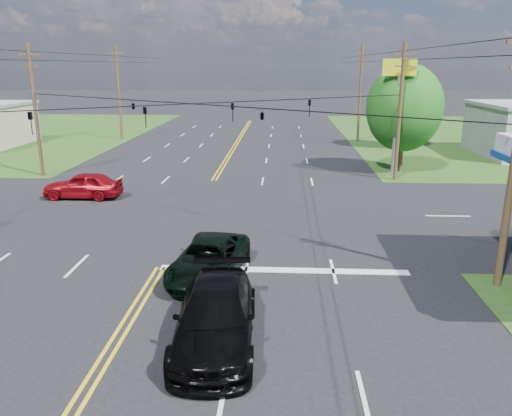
# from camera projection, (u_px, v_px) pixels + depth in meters

# --- Properties ---
(ground) EXTENTS (280.00, 280.00, 0.00)m
(ground) POSITION_uv_depth(u_px,v_px,m) (195.00, 212.00, 28.02)
(ground) COLOR black
(ground) RESTS_ON ground
(stop_bar) EXTENTS (10.00, 0.50, 0.02)m
(stop_bar) POSITION_uv_depth(u_px,v_px,m) (283.00, 271.00, 20.08)
(stop_bar) COLOR silver
(stop_bar) RESTS_ON ground
(pole_nw) EXTENTS (1.60, 0.28, 9.50)m
(pole_nw) POSITION_uv_depth(u_px,v_px,m) (35.00, 109.00, 35.98)
(pole_nw) COLOR #3C2C19
(pole_nw) RESTS_ON ground
(pole_ne) EXTENTS (1.60, 0.28, 9.50)m
(pole_ne) POSITION_uv_depth(u_px,v_px,m) (400.00, 111.00, 34.63)
(pole_ne) COLOR #3C2C19
(pole_ne) RESTS_ON ground
(pole_left_far) EXTENTS (1.60, 0.28, 10.00)m
(pole_left_far) POSITION_uv_depth(u_px,v_px,m) (119.00, 92.00, 54.14)
(pole_left_far) COLOR #3C2C19
(pole_left_far) RESTS_ON ground
(pole_right_far) EXTENTS (1.60, 0.28, 10.00)m
(pole_right_far) POSITION_uv_depth(u_px,v_px,m) (360.00, 93.00, 52.79)
(pole_right_far) COLOR #3C2C19
(pole_right_far) RESTS_ON ground
(span_wire_signals) EXTENTS (26.00, 18.00, 1.13)m
(span_wire_signals) POSITION_uv_depth(u_px,v_px,m) (191.00, 104.00, 26.37)
(span_wire_signals) COLOR black
(span_wire_signals) RESTS_ON ground
(power_lines) EXTENTS (26.04, 100.00, 0.64)m
(power_lines) POSITION_uv_depth(u_px,v_px,m) (181.00, 51.00, 23.73)
(power_lines) COLOR black
(power_lines) RESTS_ON ground
(tree_right_a) EXTENTS (5.70, 5.70, 8.18)m
(tree_right_a) POSITION_uv_depth(u_px,v_px,m) (404.00, 108.00, 37.47)
(tree_right_a) COLOR #3C2C19
(tree_right_a) RESTS_ON ground
(tree_right_b) EXTENTS (4.94, 4.94, 7.09)m
(tree_right_b) POSITION_uv_depth(u_px,v_px,m) (401.00, 105.00, 49.04)
(tree_right_b) COLOR #3C2C19
(tree_right_b) RESTS_ON ground
(pickup_dkgreen) EXTENTS (3.04, 5.45, 1.44)m
(pickup_dkgreen) POSITION_uv_depth(u_px,v_px,m) (209.00, 259.00, 19.35)
(pickup_dkgreen) COLOR black
(pickup_dkgreen) RESTS_ON ground
(suv_black) EXTENTS (2.58, 5.82, 1.66)m
(suv_black) POSITION_uv_depth(u_px,v_px,m) (216.00, 317.00, 14.69)
(suv_black) COLOR black
(suv_black) RESTS_ON ground
(sedan_red) EXTENTS (4.73, 1.91, 1.61)m
(sedan_red) POSITION_uv_depth(u_px,v_px,m) (83.00, 185.00, 30.88)
(sedan_red) COLOR maroon
(sedan_red) RESTS_ON ground
(polesign_ne) EXTENTS (2.29, 0.90, 8.42)m
(polesign_ne) POSITION_uv_depth(u_px,v_px,m) (398.00, 85.00, 35.19)
(polesign_ne) COLOR #A5A5AA
(polesign_ne) RESTS_ON ground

